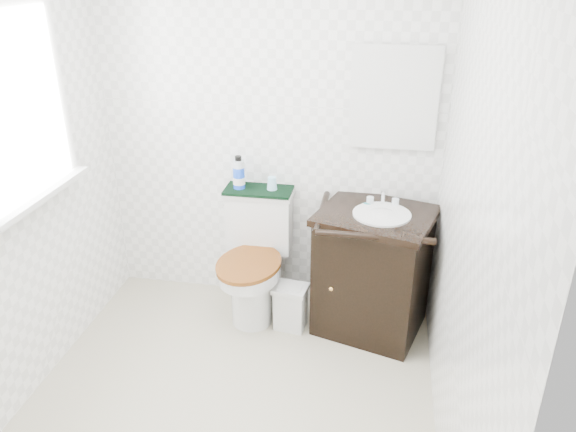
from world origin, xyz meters
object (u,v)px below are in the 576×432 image
(trash_bin, at_px, (290,307))
(mouthwash_bottle, at_px, (239,174))
(toilet, at_px, (256,263))
(vanity, at_px, (373,269))
(cup, at_px, (272,183))

(trash_bin, xyz_separation_m, mouthwash_bottle, (-0.39, 0.29, 0.79))
(toilet, xyz_separation_m, mouthwash_bottle, (-0.13, 0.12, 0.58))
(vanity, distance_m, trash_bin, 0.59)
(cup, bearing_deg, mouthwash_bottle, -176.43)
(trash_bin, height_order, mouthwash_bottle, mouthwash_bottle)
(toilet, bearing_deg, trash_bin, -32.29)
(vanity, distance_m, mouthwash_bottle, 1.05)
(mouthwash_bottle, bearing_deg, toilet, -43.52)
(trash_bin, bearing_deg, vanity, 11.51)
(toilet, bearing_deg, mouthwash_bottle, 136.48)
(vanity, xyz_separation_m, mouthwash_bottle, (-0.90, 0.18, 0.51))
(toilet, bearing_deg, vanity, -4.66)
(mouthwash_bottle, xyz_separation_m, cup, (0.21, 0.01, -0.06))
(trash_bin, distance_m, cup, 0.81)
(vanity, relative_size, mouthwash_bottle, 4.23)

